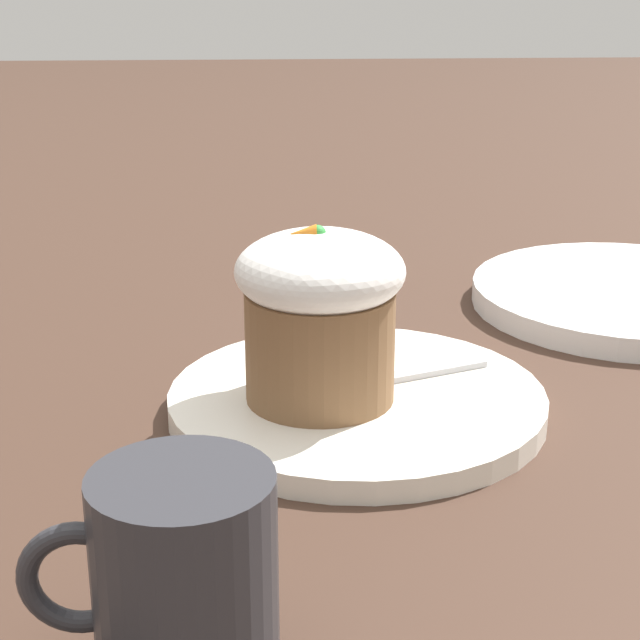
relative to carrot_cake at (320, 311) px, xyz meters
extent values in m
plane|color=#3D281E|center=(-0.02, -0.01, -0.07)|extent=(4.00, 4.00, 0.00)
cylinder|color=white|center=(-0.02, -0.01, -0.06)|extent=(0.23, 0.23, 0.01)
cylinder|color=brown|center=(0.00, 0.00, -0.02)|extent=(0.09, 0.09, 0.07)
ellipsoid|color=white|center=(0.00, 0.00, 0.02)|extent=(0.10, 0.10, 0.05)
cone|color=orange|center=(0.01, 0.00, 0.05)|extent=(0.02, 0.01, 0.01)
sphere|color=green|center=(0.00, 0.00, 0.05)|extent=(0.01, 0.01, 0.01)
cube|color=#B7B7BC|center=(-0.06, -0.03, -0.05)|extent=(0.09, 0.04, 0.00)
ellipsoid|color=#B7B7BC|center=(-0.01, -0.01, -0.05)|extent=(0.06, 0.05, 0.01)
cylinder|color=#2D2D33|center=(0.06, 0.23, -0.03)|extent=(0.07, 0.07, 0.08)
torus|color=#2D2D33|center=(0.10, 0.23, -0.03)|extent=(0.05, 0.01, 0.05)
cylinder|color=white|center=(-0.25, -0.19, -0.06)|extent=(0.24, 0.24, 0.02)
camera|label=1|loc=(0.03, 0.58, 0.20)|focal=60.00mm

